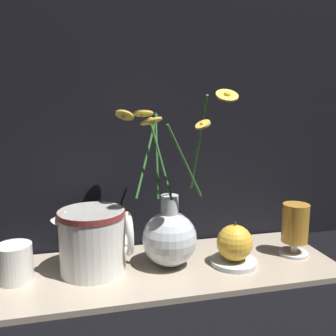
{
  "coord_description": "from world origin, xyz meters",
  "views": [
    {
      "loc": [
        -0.18,
        -0.74,
        0.37
      ],
      "look_at": [
        0.0,
        0.0,
        0.23
      ],
      "focal_mm": 40.0,
      "sensor_mm": 36.0,
      "label": 1
    }
  ],
  "objects": [
    {
      "name": "ceramic_pitcher",
      "position": [
        -0.15,
        0.02,
        0.08
      ],
      "size": [
        0.16,
        0.14,
        0.14
      ],
      "color": "white",
      "rests_on": "shelf"
    },
    {
      "name": "yellow_mug",
      "position": [
        -0.31,
        0.01,
        0.05
      ],
      "size": [
        0.08,
        0.07,
        0.08
      ],
      "color": "silver",
      "rests_on": "shelf"
    },
    {
      "name": "vase_with_flowers",
      "position": [
        0.01,
        0.01,
        0.08
      ],
      "size": [
        0.26,
        0.19,
        0.38
      ],
      "color": "silver",
      "rests_on": "shelf"
    },
    {
      "name": "tea_glass",
      "position": [
        0.3,
        -0.01,
        0.08
      ],
      "size": [
        0.07,
        0.07,
        0.12
      ],
      "color": "silver",
      "rests_on": "shelf"
    },
    {
      "name": "saucer_plate",
      "position": [
        0.15,
        -0.02,
        0.02
      ],
      "size": [
        0.1,
        0.1,
        0.01
      ],
      "color": "silver",
      "rests_on": "shelf"
    },
    {
      "name": "backdrop_wall",
      "position": [
        0.0,
        0.15,
        0.55
      ],
      "size": [
        1.24,
        0.02,
        1.1
      ],
      "color": "black",
      "rests_on": "ground_plane"
    },
    {
      "name": "shelf",
      "position": [
        0.0,
        0.0,
        0.01
      ],
      "size": [
        0.74,
        0.26,
        0.01
      ],
      "color": "tan",
      "rests_on": "ground_plane"
    },
    {
      "name": "ground_plane",
      "position": [
        0.0,
        0.0,
        0.0
      ],
      "size": [
        6.0,
        6.0,
        0.0
      ],
      "primitive_type": "plane",
      "color": "black"
    },
    {
      "name": "orange_fruit",
      "position": [
        0.15,
        -0.02,
        0.06
      ],
      "size": [
        0.08,
        0.08,
        0.09
      ],
      "color": "gold",
      "rests_on": "saucer_plate"
    }
  ]
}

